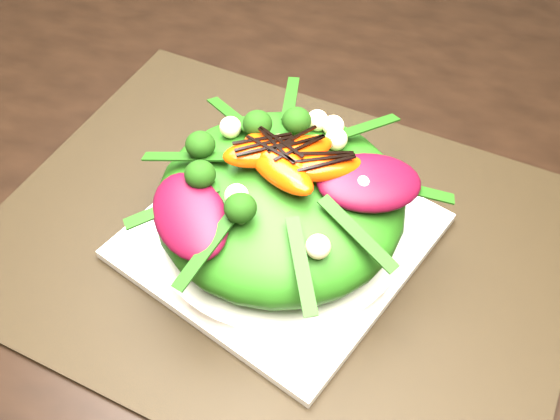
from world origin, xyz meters
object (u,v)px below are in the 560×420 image
(plate_base, at_px, (280,236))
(salad_bowl, at_px, (280,227))
(dining_table, at_px, (523,197))
(placemat, at_px, (280,240))
(orange_segment, at_px, (263,146))
(lettuce_mound, at_px, (280,201))

(plate_base, xyz_separation_m, salad_bowl, (0.00, 0.00, 0.01))
(dining_table, bearing_deg, placemat, -145.11)
(plate_base, bearing_deg, salad_bowl, 0.00)
(placemat, bearing_deg, orange_segment, 143.75)
(placemat, xyz_separation_m, lettuce_mound, (0.00, 0.00, 0.06))
(placemat, xyz_separation_m, orange_segment, (-0.02, 0.01, 0.10))
(lettuce_mound, height_order, orange_segment, orange_segment)
(placemat, xyz_separation_m, plate_base, (0.00, 0.00, 0.01))
(placemat, height_order, plate_base, plate_base)
(plate_base, bearing_deg, dining_table, 34.89)
(plate_base, distance_m, orange_segment, 0.10)
(salad_bowl, relative_size, lettuce_mound, 1.05)
(placemat, distance_m, plate_base, 0.01)
(dining_table, xyz_separation_m, plate_base, (-0.22, -0.15, 0.03))
(placemat, relative_size, plate_base, 2.22)
(placemat, xyz_separation_m, salad_bowl, (0.00, 0.00, 0.02))
(salad_bowl, bearing_deg, orange_segment, 143.75)
(dining_table, relative_size, placemat, 3.03)
(dining_table, distance_m, lettuce_mound, 0.27)
(placemat, bearing_deg, dining_table, 34.89)
(plate_base, xyz_separation_m, orange_segment, (-0.02, 0.01, 0.10))
(dining_table, distance_m, orange_segment, 0.30)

